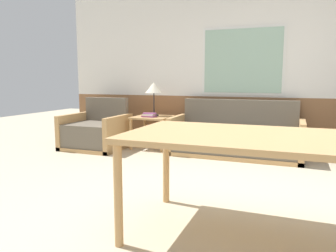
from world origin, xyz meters
The scene contains 8 objects.
ground_plane centered at (0.00, 0.00, 0.00)m, with size 16.00×16.00×0.00m, color beige.
wall_back centered at (-0.02, 2.63, 1.35)m, with size 7.20×0.09×2.70m.
couch centered at (-0.45, 2.12, 0.26)m, with size 1.94×0.76×0.83m.
armchair centered at (-2.71, 1.81, 0.26)m, with size 0.96×0.84×0.83m.
side_table centered at (-1.85, 2.19, 0.46)m, with size 0.60×0.60×0.53m.
table_lamp centered at (-1.86, 2.30, 0.99)m, with size 0.29×0.29×0.57m.
book_stack centered at (-1.86, 2.09, 0.56)m, with size 0.25×0.18×0.07m.
dining_table centered at (0.18, -0.47, 0.69)m, with size 1.93×1.01×0.76m.
Camera 1 is at (0.35, -2.77, 1.14)m, focal length 35.00 mm.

